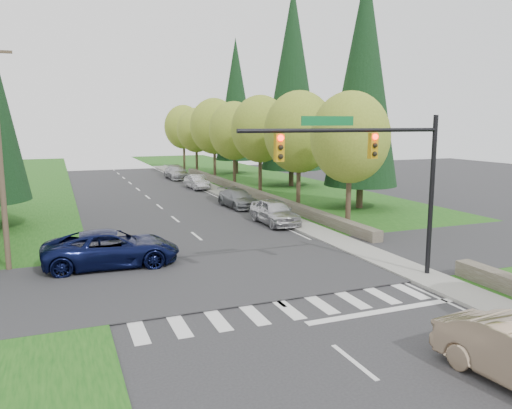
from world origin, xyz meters
TOP-DOWN VIEW (x-y plane):
  - ground at (0.00, 0.00)m, footprint 120.00×120.00m
  - grass_east at (13.00, 20.00)m, footprint 14.00×110.00m
  - cross_street at (0.00, 8.00)m, footprint 120.00×8.00m
  - sidewalk_east at (6.90, 22.00)m, footprint 1.80×80.00m
  - curb_east at (6.05, 22.00)m, footprint 0.20×80.00m
  - stone_wall_north at (8.60, 30.00)m, footprint 0.70×40.00m
  - traffic_signal at (4.37, 4.50)m, footprint 8.70×0.37m
  - utility_pole at (-9.50, 12.00)m, footprint 1.60×0.24m
  - decid_tree_0 at (9.20, 14.00)m, footprint 4.80×4.80m
  - decid_tree_1 at (9.30, 21.00)m, footprint 5.20×5.20m
  - decid_tree_2 at (9.10, 28.00)m, footprint 5.00×5.00m
  - decid_tree_3 at (9.20, 35.00)m, footprint 5.00×5.00m
  - decid_tree_4 at (9.30, 42.00)m, footprint 5.40×5.40m
  - decid_tree_5 at (9.10, 49.00)m, footprint 4.80×4.80m
  - decid_tree_6 at (9.20, 56.00)m, footprint 5.20×5.20m
  - conifer_e_a at (14.00, 20.00)m, footprint 5.44×5.44m
  - conifer_e_b at (15.00, 34.00)m, footprint 6.12×6.12m
  - conifer_e_c at (14.00, 48.00)m, footprint 5.10×5.10m
  - suv_navy at (-5.15, 11.00)m, footprint 6.17×3.09m
  - parked_car_a at (5.60, 16.99)m, footprint 1.97×4.80m
  - parked_car_b at (5.60, 24.00)m, footprint 2.22×4.86m
  - parked_car_c at (5.58, 35.62)m, footprint 1.50×4.18m
  - parked_car_d at (5.60, 36.00)m, footprint 2.03×4.41m
  - parked_car_e at (5.60, 44.99)m, footprint 2.21×5.31m

SIDE VIEW (x-z plane):
  - ground at x=0.00m, z-range 0.00..0.00m
  - cross_street at x=0.00m, z-range -0.05..0.05m
  - grass_east at x=13.00m, z-range 0.00..0.06m
  - sidewalk_east at x=6.90m, z-range 0.00..0.13m
  - curb_east at x=6.05m, z-range 0.00..0.13m
  - stone_wall_north at x=8.60m, z-range 0.00..0.70m
  - parked_car_c at x=5.58m, z-range 0.00..1.37m
  - parked_car_b at x=5.60m, z-range 0.00..1.38m
  - parked_car_d at x=5.60m, z-range 0.00..1.47m
  - parked_car_e at x=5.60m, z-range 0.00..1.53m
  - parked_car_a at x=5.60m, z-range 0.00..1.63m
  - suv_navy at x=-5.15m, z-range 0.00..1.68m
  - traffic_signal at x=4.37m, z-range 1.58..8.38m
  - utility_pole at x=-9.50m, z-range 0.14..10.14m
  - decid_tree_5 at x=9.10m, z-range 1.38..9.68m
  - decid_tree_0 at x=9.20m, z-range 1.41..9.78m
  - decid_tree_3 at x=9.20m, z-range 1.39..9.94m
  - decid_tree_1 at x=9.30m, z-range 1.40..10.20m
  - decid_tree_6 at x=9.20m, z-range 1.43..10.30m
  - decid_tree_2 at x=9.10m, z-range 1.52..10.34m
  - decid_tree_4 at x=9.30m, z-range 1.47..10.65m
  - conifer_e_c at x=14.00m, z-range 0.89..17.69m
  - conifer_e_a at x=14.00m, z-range 0.89..18.69m
  - conifer_e_b at x=15.00m, z-range 0.89..20.69m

